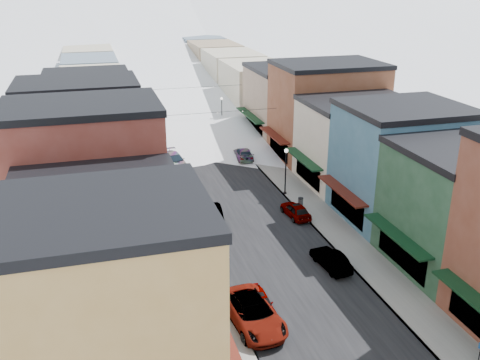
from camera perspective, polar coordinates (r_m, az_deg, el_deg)
road at (r=82.21m, az=-6.32°, el=6.16°), size 10.00×160.00×0.01m
sidewalk_left at (r=81.41m, az=-10.93°, el=5.81°), size 3.20×160.00×0.15m
sidewalk_right at (r=83.48m, az=-1.83°, el=6.56°), size 3.20×160.00×0.15m
curb_left at (r=81.55m, az=-9.84°, el=5.91°), size 0.10×160.00×0.15m
curb_right at (r=83.13m, az=-2.88°, el=6.48°), size 0.10×160.00×0.15m
bldg_l_yellow at (r=27.09m, az=-14.06°, el=-13.76°), size 11.30×8.70×11.50m
bldg_l_cream at (r=34.91m, az=-14.57°, el=-7.30°), size 11.30×8.20×9.50m
bldg_l_brick_near at (r=41.62m, az=-15.87°, el=-0.45°), size 12.30×8.20×12.50m
bldg_l_grayblue at (r=50.20m, az=-15.27°, el=1.17°), size 11.30×9.20×9.00m
bldg_l_brick_far at (r=58.52m, az=-16.59°, el=4.87°), size 13.30×9.20×11.00m
bldg_l_tan at (r=68.32m, az=-15.75°, el=6.77°), size 11.30×11.20×10.00m
bldg_r_green at (r=43.24m, az=22.89°, el=-2.68°), size 11.30×9.20×9.50m
bldg_r_blue at (r=49.83m, az=16.74°, el=1.78°), size 11.30×9.20×10.50m
bldg_r_cream at (r=57.66m, az=12.41°, el=3.99°), size 12.30×9.20×9.00m
bldg_r_brick_far at (r=65.31m, az=9.23°, el=7.33°), size 13.30×9.20×11.50m
bldg_r_tan at (r=74.11m, az=5.24°, el=8.34°), size 11.30×11.20×9.50m
distant_blocks at (r=103.65m, az=-8.65°, el=11.40°), size 34.00×55.00×8.00m
overhead_cables at (r=68.79m, az=-4.71°, el=8.60°), size 16.40×15.04×0.04m
car_white_suv at (r=34.99m, az=1.39°, el=-14.00°), size 3.39×6.32×1.69m
car_silver_sedan at (r=36.23m, az=2.06°, el=-12.96°), size 1.63×4.00×1.36m
car_dark_hatch at (r=47.63m, az=-2.97°, el=-3.97°), size 2.14×5.12×1.65m
car_silver_wagon at (r=62.40m, az=-7.07°, el=2.07°), size 3.01×5.88×1.63m
car_green_sedan at (r=41.67m, az=9.65°, el=-8.36°), size 1.89×4.28×1.37m
car_gray_suv at (r=49.57m, az=5.95°, el=-3.19°), size 1.95×4.14×1.37m
car_black_sedan at (r=64.76m, az=0.38°, el=2.82°), size 2.40×4.90×1.37m
car_lane_silver at (r=74.69m, az=-6.26°, el=5.30°), size 2.17×4.95×1.66m
car_lane_white at (r=85.52m, az=-6.36°, el=7.22°), size 2.54×5.13×1.40m
parking_sign at (r=33.61m, az=24.16°, el=-16.69°), size 0.12×0.28×2.11m
trash_can at (r=51.51m, az=6.48°, el=-2.35°), size 0.52×0.52×0.88m
streetlamp_near at (r=53.48m, az=4.90°, el=1.53°), size 0.40×0.40×4.76m
streetlamp_far at (r=77.75m, az=-1.96°, el=7.64°), size 0.37×0.37×4.41m
snow_pile_near at (r=41.88m, az=-2.78°, el=-8.22°), size 2.38×2.66×1.01m
snow_pile_mid at (r=48.58m, az=-4.19°, el=-4.00°), size 2.08×2.48×0.88m
snow_pile_far at (r=60.67m, az=-6.74°, el=1.21°), size 2.50×2.74×1.06m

